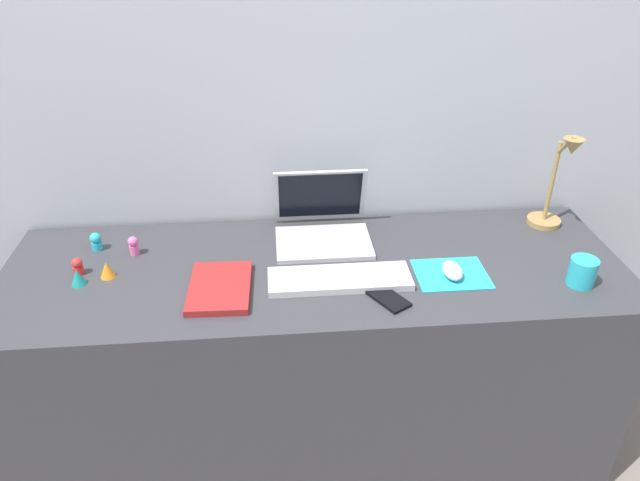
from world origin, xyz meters
The scene contains 16 objects.
ground_plane centered at (0.00, 0.00, 0.00)m, with size 6.00×6.00×0.00m, color slate.
back_wall centered at (0.00, 0.35, 0.76)m, with size 3.06×0.05×1.51m, color #B2B7C1.
desk centered at (0.00, 0.00, 0.37)m, with size 1.86×0.61×0.74m, color #38383D.
laptop centered at (0.04, 0.18, 0.79)m, with size 0.30×0.27×0.21m.
keyboard centered at (0.06, -0.09, 0.75)m, with size 0.41×0.13×0.02m, color silver.
mousepad centered at (0.39, -0.08, 0.74)m, with size 0.21×0.17×0.00m, color #28B7CC.
mouse centered at (0.39, -0.09, 0.76)m, with size 0.06×0.10×0.03m, color silver.
cell_phone centered at (0.19, -0.18, 0.74)m, with size 0.06×0.13×0.01m, color black.
desk_lamp centered at (0.79, 0.17, 0.90)m, with size 0.11×0.16×0.34m.
notebook_pad centered at (-0.28, -0.10, 0.75)m, with size 0.17×0.24×0.02m, color maroon.
coffee_mug centered at (0.75, -0.16, 0.78)m, with size 0.08×0.08×0.08m, color #28B7CC.
toy_figurine_pink centered at (-0.55, 0.12, 0.77)m, with size 0.03×0.03×0.06m.
toy_figurine_cyan centered at (-0.67, 0.16, 0.77)m, with size 0.03×0.03×0.06m.
toy_figurine_orange centered at (-0.60, 0.00, 0.76)m, with size 0.04×0.04×0.05m, color orange.
toy_figurine_red centered at (-0.69, 0.02, 0.77)m, with size 0.03×0.03×0.05m.
toy_figurine_teal centered at (-0.68, -0.03, 0.76)m, with size 0.04×0.04×0.05m, color teal.
Camera 1 is at (-0.11, -1.47, 1.70)m, focal length 32.95 mm.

